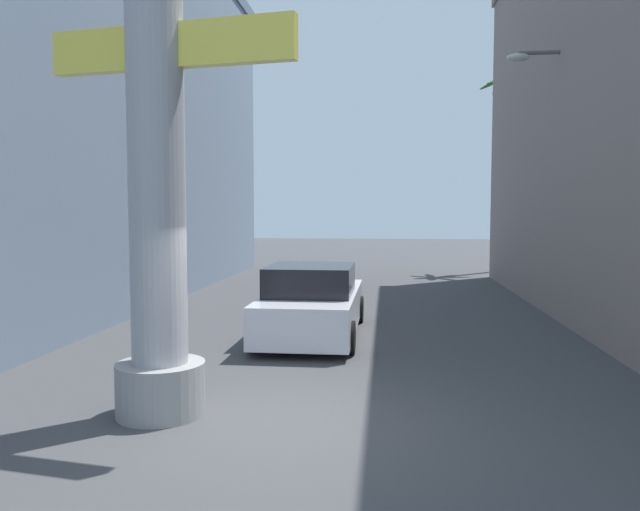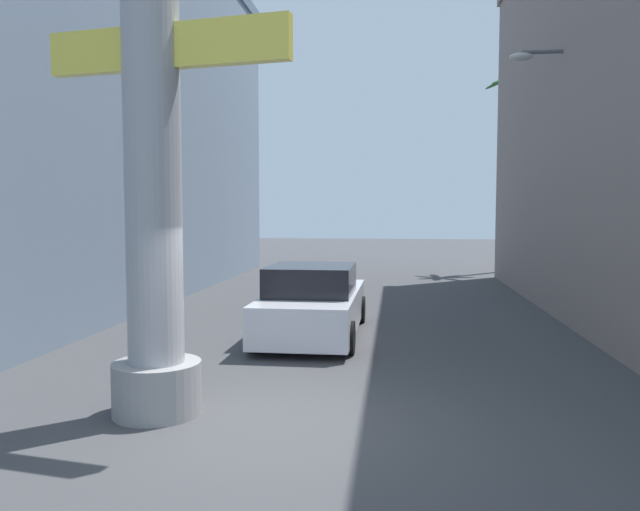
{
  "view_description": "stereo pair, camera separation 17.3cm",
  "coord_description": "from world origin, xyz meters",
  "px_view_note": "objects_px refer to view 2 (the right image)",
  "views": [
    {
      "loc": [
        1.3,
        -7.56,
        2.7
      ],
      "look_at": [
        0.0,
        4.58,
        1.82
      ],
      "focal_mm": 35.0,
      "sensor_mm": 36.0,
      "label": 1
    },
    {
      "loc": [
        1.47,
        -7.54,
        2.7
      ],
      "look_at": [
        0.0,
        4.58,
        1.82
      ],
      "focal_mm": 35.0,
      "sensor_mm": 36.0,
      "label": 2
    }
  ],
  "objects_px": {
    "street_lamp": "(588,154)",
    "neon_sign_pole": "(151,44)",
    "palm_tree_far_right": "(510,142)",
    "car_lead": "(313,304)",
    "palm_tree_mid_left": "(130,165)",
    "pedestrian_mid_right": "(574,286)"
  },
  "relations": [
    {
      "from": "car_lead",
      "to": "pedestrian_mid_right",
      "type": "distance_m",
      "value": 6.32
    },
    {
      "from": "car_lead",
      "to": "neon_sign_pole",
      "type": "bearing_deg",
      "value": -104.4
    },
    {
      "from": "street_lamp",
      "to": "neon_sign_pole",
      "type": "bearing_deg",
      "value": -133.33
    },
    {
      "from": "neon_sign_pole",
      "to": "street_lamp",
      "type": "height_order",
      "value": "neon_sign_pole"
    },
    {
      "from": "palm_tree_far_right",
      "to": "street_lamp",
      "type": "bearing_deg",
      "value": -91.33
    },
    {
      "from": "street_lamp",
      "to": "palm_tree_mid_left",
      "type": "height_order",
      "value": "street_lamp"
    },
    {
      "from": "car_lead",
      "to": "palm_tree_mid_left",
      "type": "height_order",
      "value": "palm_tree_mid_left"
    },
    {
      "from": "palm_tree_far_right",
      "to": "car_lead",
      "type": "bearing_deg",
      "value": -113.99
    },
    {
      "from": "palm_tree_far_right",
      "to": "pedestrian_mid_right",
      "type": "distance_m",
      "value": 13.79
    },
    {
      "from": "pedestrian_mid_right",
      "to": "car_lead",
      "type": "bearing_deg",
      "value": -160.52
    },
    {
      "from": "street_lamp",
      "to": "palm_tree_mid_left",
      "type": "distance_m",
      "value": 13.05
    },
    {
      "from": "pedestrian_mid_right",
      "to": "street_lamp",
      "type": "bearing_deg",
      "value": 60.18
    },
    {
      "from": "car_lead",
      "to": "street_lamp",
      "type": "bearing_deg",
      "value": 24.25
    },
    {
      "from": "street_lamp",
      "to": "palm_tree_far_right",
      "type": "relative_size",
      "value": 0.78
    },
    {
      "from": "palm_tree_mid_left",
      "to": "palm_tree_far_right",
      "type": "distance_m",
      "value": 16.37
    },
    {
      "from": "car_lead",
      "to": "palm_tree_far_right",
      "type": "bearing_deg",
      "value": 66.01
    },
    {
      "from": "car_lead",
      "to": "palm_tree_mid_left",
      "type": "xyz_separation_m",
      "value": [
        -6.41,
        5.33,
        3.42
      ]
    },
    {
      "from": "palm_tree_mid_left",
      "to": "palm_tree_far_right",
      "type": "xyz_separation_m",
      "value": [
        13.1,
        9.69,
        1.57
      ]
    },
    {
      "from": "car_lead",
      "to": "palm_tree_mid_left",
      "type": "distance_m",
      "value": 9.01
    },
    {
      "from": "car_lead",
      "to": "palm_tree_mid_left",
      "type": "relative_size",
      "value": 0.75
    },
    {
      "from": "car_lead",
      "to": "palm_tree_far_right",
      "type": "height_order",
      "value": "palm_tree_far_right"
    },
    {
      "from": "neon_sign_pole",
      "to": "pedestrian_mid_right",
      "type": "distance_m",
      "value": 11.18
    }
  ]
}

